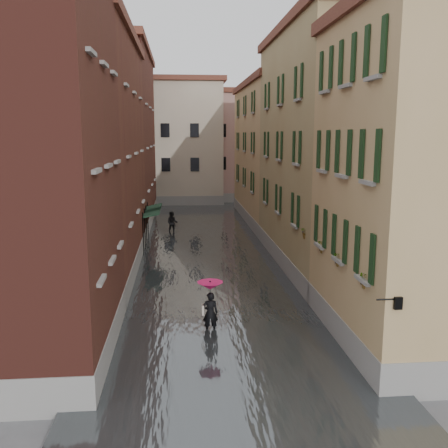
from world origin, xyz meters
name	(u,v)px	position (x,y,z in m)	size (l,w,h in m)	color
ground	(223,328)	(0.00, 0.00, 0.00)	(120.00, 120.00, 0.00)	#4F4F51
floodwater	(205,251)	(0.00, 13.00, 0.10)	(10.00, 60.00, 0.20)	#464A4D
building_left_near	(12,169)	(-7.00, -2.00, 6.50)	(6.00, 8.00, 13.00)	maroon
building_left_mid	(79,160)	(-7.00, 9.00, 6.25)	(6.00, 14.00, 12.50)	#572D1B
building_left_far	(114,142)	(-7.00, 24.00, 7.00)	(6.00, 16.00, 14.00)	maroon
building_right_near	(426,188)	(7.00, -2.00, 5.75)	(6.00, 8.00, 11.50)	tan
building_right_mid	(332,154)	(7.00, 9.00, 6.50)	(6.00, 14.00, 13.00)	tan
building_right_far	(279,156)	(7.00, 24.00, 5.75)	(6.00, 16.00, 11.50)	tan
building_end_cream	(167,144)	(-3.00, 38.00, 6.50)	(12.00, 9.00, 13.00)	beige
building_end_pink	(244,148)	(6.00, 40.00, 6.00)	(10.00, 9.00, 12.00)	tan
awning_near	(152,213)	(-3.48, 13.93, 2.47)	(1.09, 3.19, 2.80)	black
awning_far	(153,209)	(-3.48, 15.64, 2.48)	(1.09, 3.41, 2.80)	black
wall_lantern	(397,302)	(4.33, -6.00, 3.01)	(0.71, 0.22, 0.35)	black
window_planters	(332,244)	(4.12, -0.71, 3.51)	(0.59, 8.29, 0.84)	maroon
pedestrian_main	(210,302)	(-0.52, -0.49, 1.28)	(1.01, 1.01, 2.06)	black
pedestrian_far	(172,223)	(-2.22, 19.25, 0.88)	(0.85, 0.66, 1.75)	black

